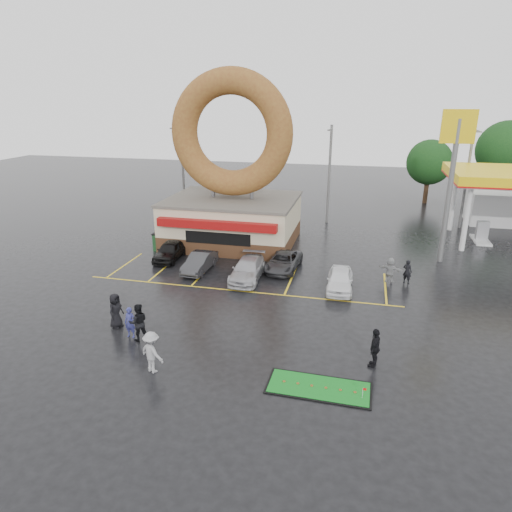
% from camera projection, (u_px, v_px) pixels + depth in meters
% --- Properties ---
extents(ground, '(120.00, 120.00, 0.00)m').
position_uv_depth(ground, '(220.00, 315.00, 25.15)').
color(ground, black).
rests_on(ground, ground).
extents(donut_shop, '(10.20, 8.70, 13.50)m').
position_uv_depth(donut_shop, '(232.00, 188.00, 36.23)').
color(donut_shop, '#472B19').
rests_on(donut_shop, ground).
extents(shell_sign, '(2.20, 0.36, 10.60)m').
position_uv_depth(shell_sign, '(454.00, 159.00, 30.87)').
color(shell_sign, slate).
rests_on(shell_sign, ground).
extents(streetlight_left, '(0.40, 2.21, 9.00)m').
position_uv_depth(streetlight_left, '(183.00, 169.00, 44.03)').
color(streetlight_left, slate).
rests_on(streetlight_left, ground).
extents(streetlight_mid, '(0.40, 2.21, 9.00)m').
position_uv_depth(streetlight_mid, '(329.00, 172.00, 41.88)').
color(streetlight_mid, slate).
rests_on(streetlight_mid, ground).
extents(streetlight_right, '(0.40, 2.21, 9.00)m').
position_uv_depth(streetlight_right, '(467.00, 176.00, 40.18)').
color(streetlight_right, slate).
rests_on(streetlight_right, ground).
extents(tree_far_c, '(6.30, 6.30, 9.00)m').
position_uv_depth(tree_far_c, '(506.00, 150.00, 49.61)').
color(tree_far_c, '#332114').
rests_on(tree_far_c, ground).
extents(tree_far_d, '(4.90, 4.90, 7.00)m').
position_uv_depth(tree_far_d, '(429.00, 162.00, 49.95)').
color(tree_far_d, '#332114').
rests_on(tree_far_d, ground).
extents(car_black, '(1.74, 4.01, 1.35)m').
position_uv_depth(car_black, '(170.00, 251.00, 33.48)').
color(car_black, black).
rests_on(car_black, ground).
extents(car_dgrey, '(1.55, 3.87, 1.25)m').
position_uv_depth(car_dgrey, '(200.00, 262.00, 31.28)').
color(car_dgrey, '#2E2E30').
rests_on(car_dgrey, ground).
extents(car_silver, '(1.98, 4.59, 1.32)m').
position_uv_depth(car_silver, '(248.00, 269.00, 29.90)').
color(car_silver, '#A6A6AB').
rests_on(car_silver, ground).
extents(car_grey, '(2.28, 4.39, 1.18)m').
position_uv_depth(car_grey, '(284.00, 262.00, 31.52)').
color(car_grey, '#323235').
rests_on(car_grey, ground).
extents(car_white, '(1.65, 3.91, 1.32)m').
position_uv_depth(car_white, '(340.00, 280.00, 28.23)').
color(car_white, white).
rests_on(car_white, ground).
extents(person_blue, '(0.60, 0.40, 1.59)m').
position_uv_depth(person_blue, '(130.00, 322.00, 22.60)').
color(person_blue, navy).
rests_on(person_blue, ground).
extents(person_blackjkt, '(1.18, 1.10, 1.93)m').
position_uv_depth(person_blackjkt, '(138.00, 322.00, 22.25)').
color(person_blackjkt, black).
rests_on(person_blackjkt, ground).
extents(person_hoodie, '(1.41, 1.14, 1.91)m').
position_uv_depth(person_hoodie, '(152.00, 352.00, 19.68)').
color(person_hoodie, '#939396').
rests_on(person_hoodie, ground).
extents(person_bystander, '(0.74, 1.00, 1.87)m').
position_uv_depth(person_bystander, '(116.00, 311.00, 23.54)').
color(person_bystander, black).
rests_on(person_bystander, ground).
extents(person_cameraman, '(0.75, 1.17, 1.85)m').
position_uv_depth(person_cameraman, '(375.00, 348.00, 20.09)').
color(person_cameraman, black).
rests_on(person_cameraman, ground).
extents(person_walker_near, '(1.62, 1.01, 1.67)m').
position_uv_depth(person_walker_near, '(390.00, 270.00, 29.28)').
color(person_walker_near, '#939396').
rests_on(person_walker_near, ground).
extents(person_walker_far, '(0.69, 0.60, 1.59)m').
position_uv_depth(person_walker_far, '(407.00, 271.00, 29.18)').
color(person_walker_far, black).
rests_on(person_walker_far, ground).
extents(dumpster, '(1.83, 1.25, 1.30)m').
position_uv_depth(dumpster, '(166.00, 242.00, 35.61)').
color(dumpster, '#1A4421').
rests_on(dumpster, ground).
extents(putting_green, '(4.33, 1.95, 0.54)m').
position_uv_depth(putting_green, '(319.00, 388.00, 18.81)').
color(putting_green, black).
rests_on(putting_green, ground).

